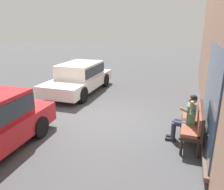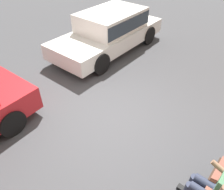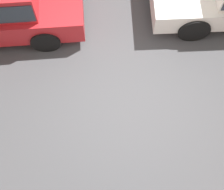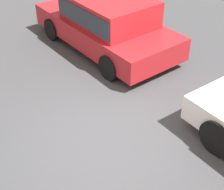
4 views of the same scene
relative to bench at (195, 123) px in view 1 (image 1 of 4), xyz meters
name	(u,v)px [view 1 (image 1 of 4)]	position (x,y,z in m)	size (l,w,h in m)	color
ground_plane	(104,120)	(-0.61, -2.90, -0.62)	(60.00, 60.00, 0.00)	#424244
bench	(195,123)	(0.00, 0.00, 0.00)	(1.62, 0.55, 1.05)	#332319
person_on_phone	(187,117)	(-0.02, -0.23, 0.12)	(0.73, 0.74, 1.39)	#2D3347
parked_car_near	(80,76)	(-3.46, -5.30, 0.16)	(4.55, 1.99, 1.41)	white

